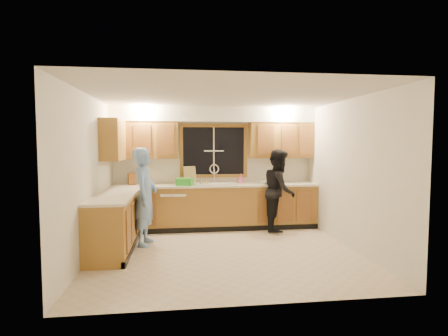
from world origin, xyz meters
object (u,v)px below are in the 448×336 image
object	(u,v)px
stove	(107,231)
soap_bottle	(241,178)
knife_block	(132,179)
dish_crate	(185,182)
dishwasher	(174,210)
woman	(279,190)
sink	(215,187)
bowl	(266,183)
man	(145,196)

from	to	relation	value
stove	soap_bottle	size ratio (longest dim) A/B	4.38
knife_block	dish_crate	size ratio (longest dim) A/B	0.79
stove	knife_block	size ratio (longest dim) A/B	3.73
stove	knife_block	distance (m)	2.02
dishwasher	knife_block	world-z (taller)	knife_block
woman	sink	bearing A→B (deg)	93.93
knife_block	woman	bearing A→B (deg)	-31.04
dishwasher	woman	xyz separation A→B (m)	(2.12, -0.30, 0.41)
stove	soap_bottle	world-z (taller)	soap_bottle
sink	soap_bottle	world-z (taller)	sink
stove	woman	distance (m)	3.44
woman	dish_crate	bearing A→B (deg)	102.08
sink	stove	bearing A→B (deg)	-134.61
soap_bottle	bowl	xyz separation A→B (m)	(0.50, -0.17, -0.07)
dishwasher	man	distance (m)	1.18
man	woman	distance (m)	2.68
dish_crate	soap_bottle	distance (m)	1.20
woman	knife_block	bearing A→B (deg)	99.92
dish_crate	soap_bottle	size ratio (longest dim) A/B	1.50
dishwasher	bowl	bearing A→B (deg)	-1.97
dishwasher	dish_crate	bearing A→B (deg)	-25.39
sink	soap_bottle	xyz separation A→B (m)	(0.55, 0.09, 0.16)
stove	woman	bearing A→B (deg)	26.13
dish_crate	bowl	distance (m)	1.68
sink	dishwasher	distance (m)	0.96
knife_block	dish_crate	xyz separation A→B (m)	(1.07, -0.23, -0.05)
sink	dish_crate	distance (m)	0.65
dish_crate	bowl	size ratio (longest dim) A/B	1.36
stove	dish_crate	world-z (taller)	dish_crate
soap_bottle	sink	bearing A→B (deg)	-170.73
knife_block	bowl	xyz separation A→B (m)	(2.74, -0.18, -0.09)
man	soap_bottle	distance (m)	2.18
sink	bowl	size ratio (longest dim) A/B	3.80
woman	bowl	bearing A→B (deg)	60.35
dishwasher	woman	size ratio (longest dim) A/B	0.50
man	dish_crate	xyz separation A→B (m)	(0.70, 0.89, 0.15)
sink	bowl	bearing A→B (deg)	-4.35
soap_bottle	bowl	bearing A→B (deg)	-18.81
stove	sink	bearing A→B (deg)	45.39
woman	soap_bottle	size ratio (longest dim) A/B	7.99
woman	dishwasher	bearing A→B (deg)	99.88
dishwasher	dish_crate	size ratio (longest dim) A/B	2.67
woman	bowl	size ratio (longest dim) A/B	7.25
soap_bottle	knife_block	bearing A→B (deg)	179.64
stove	woman	world-z (taller)	woman
woman	soap_bottle	xyz separation A→B (m)	(-0.72, 0.41, 0.20)
stove	knife_block	xyz separation A→B (m)	(0.11, 1.93, 0.59)
dishwasher	woman	distance (m)	2.18
man	bowl	world-z (taller)	man
dish_crate	bowl	world-z (taller)	dish_crate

